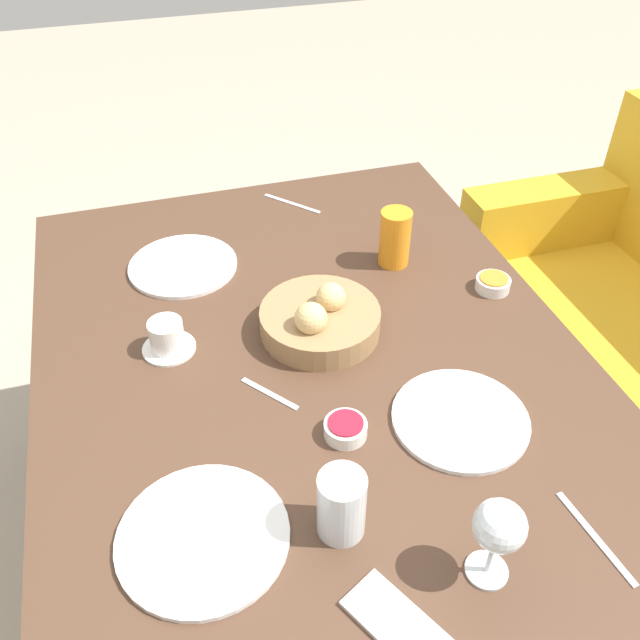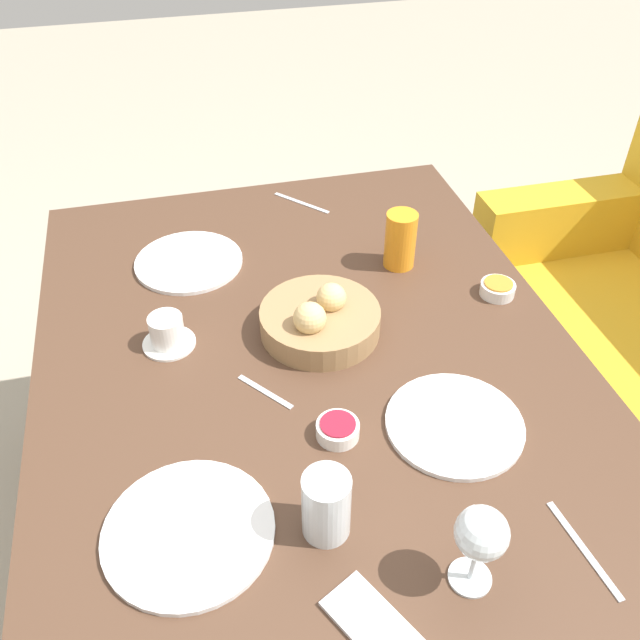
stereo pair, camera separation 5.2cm
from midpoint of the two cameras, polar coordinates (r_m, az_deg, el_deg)
The scene contains 16 objects.
ground_plane at distance 1.94m, azimuth -1.44°, elevation -18.88°, with size 10.00×10.00×0.00m, color #A89E89.
dining_table at distance 1.42m, azimuth -1.87°, elevation -5.17°, with size 1.40×1.08×0.74m.
bread_basket at distance 1.39m, azimuth -1.07°, elevation 0.04°, with size 0.25×0.25×0.11m.
plate_near_left at distance 1.63m, azimuth -12.37°, elevation 4.49°, with size 0.25×0.25×0.01m.
plate_near_right at distance 1.11m, azimuth -11.21°, elevation -17.50°, with size 0.27×0.27×0.01m.
plate_far_center at distance 1.25m, azimuth 10.56°, elevation -8.22°, with size 0.25×0.25×0.01m.
juice_glass at distance 1.58m, azimuth 5.38°, elevation 6.89°, with size 0.07×0.07×0.14m.
water_tumbler at distance 1.05m, azimuth 0.35°, elevation -15.33°, with size 0.07×0.07×0.12m.
wine_glass at distance 0.99m, azimuth 13.34°, elevation -16.72°, with size 0.08×0.08×0.16m.
coffee_cup at distance 1.39m, azimuth -13.80°, elevation -1.46°, with size 0.11×0.11×0.07m.
jam_bowl_berry at distance 1.20m, azimuth 0.80°, elevation -9.18°, with size 0.08×0.08×0.03m.
jam_bowl_honey at distance 1.56m, azimuth 13.44°, elevation 3.00°, with size 0.08×0.08×0.03m.
fork_silver at distance 1.84m, azimuth -3.20°, elevation 9.76°, with size 0.14×0.12×0.00m.
knife_silver at distance 1.16m, azimuth 20.95°, elevation -16.74°, with size 0.18×0.03×0.00m.
spoon_coffee at distance 1.29m, azimuth -5.43°, elevation -6.21°, with size 0.11×0.09×0.00m.
cell_phone at distance 1.03m, azimuth 4.87°, elevation -24.10°, with size 0.17×0.13×0.01m.
Camera 1 is at (0.97, -0.27, 1.66)m, focal length 38.00 mm.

